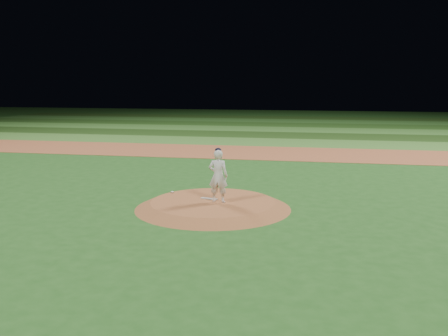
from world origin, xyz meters
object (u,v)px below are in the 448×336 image
Objects in this scene: pitchers_mound at (213,205)px; pitching_rubber at (209,199)px; pitcher_on_mound at (218,176)px; rosin_bag at (172,192)px.

pitching_rubber is (-0.21, 0.29, 0.14)m from pitchers_mound.
pitcher_on_mound is (0.21, -0.09, 1.07)m from pitchers_mound.
pitcher_on_mound is (0.42, -0.38, 0.93)m from pitching_rubber.
rosin_bag is 2.48m from pitcher_on_mound.
rosin_bag is at bearing 171.23° from pitching_rubber.
pitcher_on_mound reaches higher than pitching_rubber.
pitching_rubber reaches higher than pitchers_mound.
pitchers_mound is 45.93× the size of rosin_bag.
pitchers_mound is 0.38m from pitching_rubber.
pitching_rubber is at bearing 125.74° from pitchers_mound.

